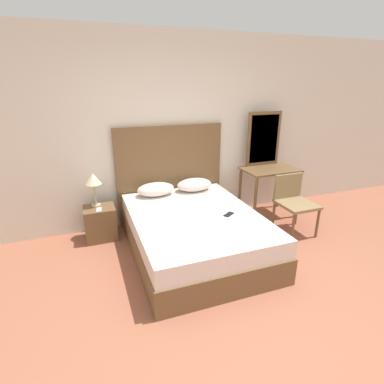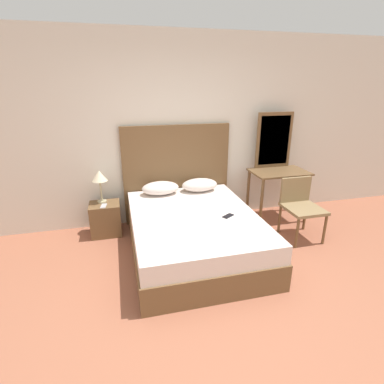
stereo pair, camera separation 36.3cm
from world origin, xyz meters
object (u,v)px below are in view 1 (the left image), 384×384
at_px(phone_on_bed, 229,214).
at_px(chair, 293,199).
at_px(vanity_desk, 269,178).
at_px(table_lamp, 93,180).
at_px(bed, 195,233).
at_px(nightstand, 101,223).
at_px(phone_on_nightstand, 99,210).

bearing_deg(phone_on_bed, chair, 11.80).
bearing_deg(chair, vanity_desk, 91.33).
bearing_deg(table_lamp, vanity_desk, -4.15).
relative_size(bed, table_lamp, 4.36).
bearing_deg(nightstand, phone_on_bed, -32.96).
xyz_separation_m(nightstand, chair, (2.59, -0.71, 0.25)).
distance_m(phone_on_bed, nightstand, 1.76).
distance_m(phone_on_bed, vanity_desk, 1.40).
distance_m(bed, chair, 1.53).
xyz_separation_m(phone_on_bed, vanity_desk, (1.12, 0.82, 0.10)).
xyz_separation_m(vanity_desk, chair, (0.01, -0.59, -0.15)).
bearing_deg(phone_on_nightstand, table_lamp, 98.15).
bearing_deg(chair, table_lamp, 163.46).
xyz_separation_m(bed, nightstand, (-1.08, 0.78, -0.03)).
relative_size(phone_on_nightstand, vanity_desk, 0.19).
xyz_separation_m(bed, vanity_desk, (1.50, 0.66, 0.37)).
distance_m(bed, table_lamp, 1.50).
height_order(nightstand, phone_on_nightstand, phone_on_nightstand).
bearing_deg(vanity_desk, phone_on_nightstand, 179.34).
relative_size(vanity_desk, chair, 1.03).
bearing_deg(bed, phone_on_nightstand, 147.37).
bearing_deg(bed, vanity_desk, 23.81).
height_order(bed, chair, chair).
bearing_deg(chair, phone_on_bed, -168.20).
height_order(phone_on_bed, chair, chair).
distance_m(table_lamp, chair, 2.75).
height_order(table_lamp, phone_on_nightstand, table_lamp).
bearing_deg(bed, phone_on_bed, -23.36).
bearing_deg(nightstand, phone_on_nightstand, -92.39).
xyz_separation_m(table_lamp, vanity_desk, (2.60, -0.19, -0.19)).
xyz_separation_m(bed, chair, (1.51, 0.07, 0.22)).
height_order(bed, table_lamp, table_lamp).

